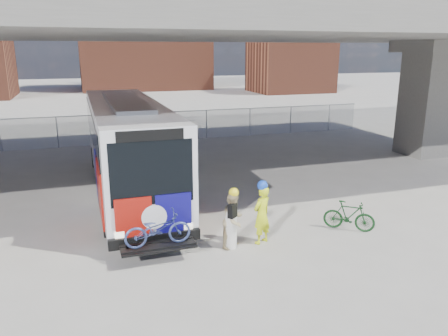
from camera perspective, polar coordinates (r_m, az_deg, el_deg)
name	(u,v)px	position (r m, az deg, el deg)	size (l,w,h in m)	color
ground	(194,205)	(16.12, -4.00, -4.89)	(160.00, 160.00, 0.00)	#9E9991
bus	(127,139)	(17.68, -12.55, 3.68)	(2.67, 12.90, 3.69)	silver
overpass	(166,24)	(19.08, -7.56, 18.12)	(40.00, 16.00, 7.95)	#605E59
chainlink_fence	(144,119)	(27.25, -10.46, 6.26)	(30.00, 0.06, 30.00)	gray
brick_buildings	(112,51)	(63.11, -14.43, 14.59)	(54.00, 22.00, 12.00)	brown
smokestack	(190,4)	(72.25, -4.45, 20.63)	(2.20, 2.20, 25.00)	brown
bollard	(231,226)	(12.55, 0.93, -7.53)	(0.33, 0.33, 1.26)	white
cyclist_hivis	(262,213)	(12.80, 4.96, -5.90)	(0.76, 0.66, 1.92)	#DDF119
cyclist_tan	(234,219)	(12.53, 1.27, -6.73)	(1.00, 0.98, 1.79)	tan
bike_parked	(349,216)	(14.35, 16.02, -6.01)	(0.45, 1.59, 0.95)	#123B18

